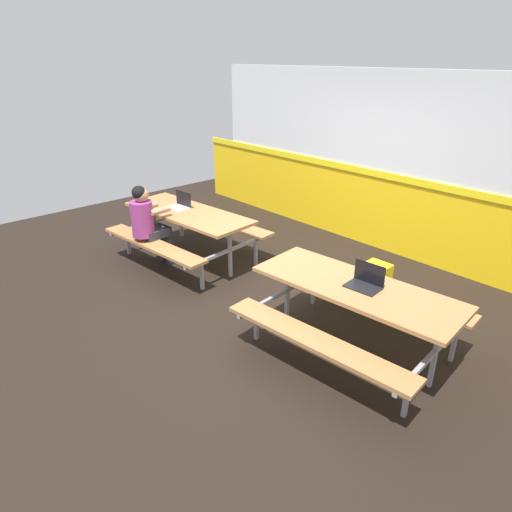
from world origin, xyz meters
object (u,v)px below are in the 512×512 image
at_px(laptop_dark, 365,282).
at_px(picnic_table_left, 189,222).
at_px(backpack_dark, 378,280).
at_px(laptop_silver, 180,205).
at_px(picnic_table_right, 355,300).
at_px(student_nearer, 147,220).

bearing_deg(laptop_dark, picnic_table_left, 179.19).
relative_size(laptop_dark, backpack_dark, 0.77).
bearing_deg(backpack_dark, laptop_silver, -158.18).
xyz_separation_m(picnic_table_right, student_nearer, (-3.09, -0.48, 0.13)).
height_order(picnic_table_right, student_nearer, student_nearer).
bearing_deg(laptop_silver, laptop_dark, -1.07).
distance_m(picnic_table_left, picnic_table_right, 2.96).
xyz_separation_m(picnic_table_right, laptop_dark, (0.07, 0.04, 0.21)).
xyz_separation_m(laptop_dark, backpack_dark, (-0.55, 1.14, -0.57)).
distance_m(picnic_table_right, backpack_dark, 1.33).
relative_size(picnic_table_right, student_nearer, 1.73).
height_order(laptop_silver, laptop_dark, same).
distance_m(laptop_silver, laptop_dark, 3.24).
height_order(picnic_table_left, picnic_table_right, same).
bearing_deg(student_nearer, laptop_dark, 9.51).
bearing_deg(picnic_table_left, laptop_dark, -0.81).
xyz_separation_m(picnic_table_left, laptop_silver, (-0.22, 0.02, 0.21)).
xyz_separation_m(student_nearer, laptop_dark, (3.15, 0.53, 0.08)).
height_order(student_nearer, laptop_dark, student_nearer).
height_order(picnic_table_right, laptop_silver, laptop_silver).
xyz_separation_m(laptop_silver, backpack_dark, (2.69, 1.08, -0.57)).
relative_size(student_nearer, backpack_dark, 2.74).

